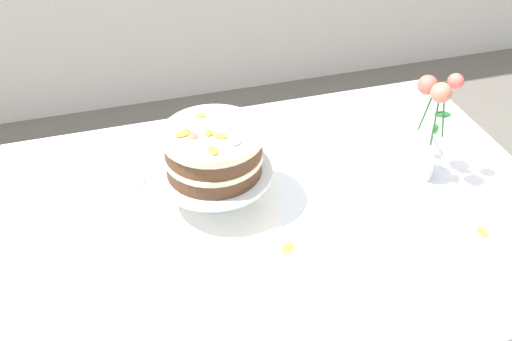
{
  "coord_description": "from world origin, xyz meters",
  "views": [
    {
      "loc": [
        -0.37,
        -1.02,
        1.72
      ],
      "look_at": [
        -0.06,
        0.02,
        0.86
      ],
      "focal_mm": 40.29,
      "sensor_mm": 36.0,
      "label": 1
    }
  ],
  "objects": [
    {
      "name": "dining_table",
      "position": [
        0.0,
        -0.02,
        0.65
      ],
      "size": [
        1.4,
        1.0,
        0.74
      ],
      "color": "white",
      "rests_on": "ground"
    },
    {
      "name": "linen_napkin",
      "position": [
        -0.15,
        0.08,
        0.74
      ],
      "size": [
        0.38,
        0.38,
        0.0
      ],
      "primitive_type": "cube",
      "rotation": [
        0.0,
        0.0,
        -0.23
      ],
      "color": "white",
      "rests_on": "dining_table"
    },
    {
      "name": "cake_stand",
      "position": [
        -0.15,
        0.08,
        0.82
      ],
      "size": [
        0.29,
        0.29,
        0.1
      ],
      "color": "silver",
      "rests_on": "linen_napkin"
    },
    {
      "name": "layer_cake",
      "position": [
        -0.15,
        0.08,
        0.9
      ],
      "size": [
        0.25,
        0.25,
        0.12
      ],
      "color": "brown",
      "rests_on": "cake_stand"
    },
    {
      "name": "flower_vase",
      "position": [
        0.41,
        0.02,
        0.88
      ],
      "size": [
        0.1,
        0.12,
        0.31
      ],
      "color": "silver",
      "rests_on": "dining_table"
    },
    {
      "name": "loose_petal_0",
      "position": [
        -0.03,
        -0.14,
        0.74
      ],
      "size": [
        0.05,
        0.05,
        0.0
      ],
      "primitive_type": "ellipsoid",
      "rotation": [
        0.0,
        0.0,
        0.89
      ],
      "color": "yellow",
      "rests_on": "dining_table"
    },
    {
      "name": "loose_petal_1",
      "position": [
        0.44,
        -0.22,
        0.74
      ],
      "size": [
        0.03,
        0.04,
        0.0
      ],
      "primitive_type": "ellipsoid",
      "rotation": [
        0.0,
        0.0,
        1.42
      ],
      "color": "yellow",
      "rests_on": "dining_table"
    },
    {
      "name": "loose_petal_2",
      "position": [
        -0.33,
        0.22,
        0.74
      ],
      "size": [
        0.02,
        0.04,
        0.01
      ],
      "primitive_type": "ellipsoid",
      "rotation": [
        0.0,
        0.0,
        4.76
      ],
      "color": "pink",
      "rests_on": "dining_table"
    }
  ]
}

